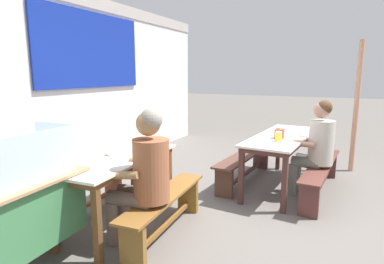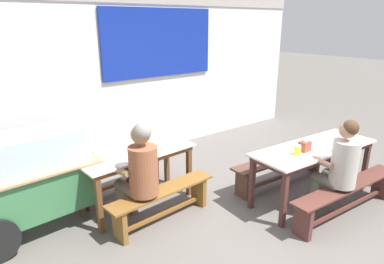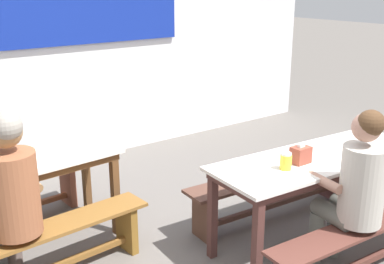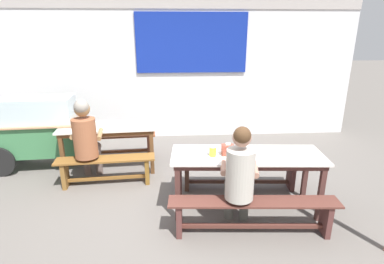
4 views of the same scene
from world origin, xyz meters
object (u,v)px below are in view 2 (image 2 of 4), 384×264
at_px(dining_table_far, 136,158).
at_px(person_left_back_turned, 140,170).
at_px(dining_table_near, 314,152).
at_px(food_cart, 35,176).
at_px(bench_near_back, 281,166).
at_px(bench_near_front, 347,195).
at_px(condiment_jar, 297,150).
at_px(person_near_front, 340,164).
at_px(bench_far_back, 117,172).
at_px(bench_far_front, 163,200).
at_px(soup_bowl, 136,147).
at_px(tissue_box, 305,146).

relative_size(dining_table_far, person_left_back_turned, 1.19).
bearing_deg(dining_table_near, food_cart, 153.75).
bearing_deg(bench_near_back, bench_near_front, -94.02).
bearing_deg(dining_table_far, condiment_jar, -41.56).
distance_m(dining_table_near, person_near_front, 0.50).
relative_size(dining_table_far, condiment_jar, 12.14).
bearing_deg(person_near_front, bench_far_back, 127.74).
xyz_separation_m(bench_far_front, soup_bowl, (0.01, 0.62, 0.50)).
xyz_separation_m(person_near_front, condiment_jar, (-0.24, 0.43, 0.11)).
xyz_separation_m(bench_near_back, person_left_back_turned, (-2.19, 0.29, 0.44)).
distance_m(bench_near_back, soup_bowl, 2.16).
height_order(dining_table_far, soup_bowl, soup_bowl).
bearing_deg(dining_table_far, person_left_back_turned, -114.77).
distance_m(bench_far_front, person_left_back_turned, 0.52).
height_order(dining_table_near, bench_near_front, dining_table_near).
relative_size(bench_far_back, bench_near_front, 0.79).
distance_m(dining_table_near, person_left_back_turned, 2.31).
xyz_separation_m(dining_table_near, food_cart, (-3.10, 1.53, -0.00)).
height_order(food_cart, condiment_jar, food_cart).
xyz_separation_m(tissue_box, condiment_jar, (-0.19, -0.02, -0.00)).
distance_m(bench_far_back, bench_far_front, 1.07).
xyz_separation_m(person_near_front, soup_bowl, (-1.69, 1.85, 0.07)).
distance_m(food_cart, person_near_front, 3.52).
xyz_separation_m(bench_near_back, soup_bowl, (-1.92, 0.86, 0.49)).
bearing_deg(dining_table_far, soup_bowl, 59.24).
height_order(bench_far_front, food_cart, food_cart).
height_order(dining_table_near, condiment_jar, condiment_jar).
bearing_deg(person_left_back_turned, bench_near_back, -7.57).
xyz_separation_m(bench_near_back, bench_near_front, (-0.07, -1.06, -0.01)).
bearing_deg(person_near_front, condiment_jar, 118.86).
bearing_deg(dining_table_far, tissue_box, -37.80).
relative_size(bench_near_front, person_near_front, 1.48).
bearing_deg(bench_near_front, tissue_box, 111.64).
height_order(bench_far_front, person_near_front, person_near_front).
bearing_deg(bench_far_front, person_near_front, -35.88).
xyz_separation_m(dining_table_near, tissue_box, (-0.25, -0.00, 0.14)).
bearing_deg(person_near_front, dining_table_far, 134.61).
xyz_separation_m(person_left_back_turned, soup_bowl, (0.27, 0.57, 0.05)).
bearing_deg(person_near_front, bench_far_front, 144.12).
bearing_deg(condiment_jar, food_cart, 149.75).
bearing_deg(soup_bowl, dining_table_far, -120.76).
distance_m(dining_table_far, tissue_box, 2.14).
xyz_separation_m(person_left_back_turned, condiment_jar, (1.72, -0.85, 0.08)).
xyz_separation_m(dining_table_near, bench_near_front, (-0.04, -0.53, -0.40)).
height_order(bench_far_back, person_near_front, person_near_front).
distance_m(bench_far_front, bench_near_back, 1.95).
height_order(bench_near_back, soup_bowl, soup_bowl).
distance_m(bench_far_back, bench_near_back, 2.39).
bearing_deg(dining_table_near, dining_table_far, 146.01).
relative_size(bench_near_back, condiment_jar, 13.82).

